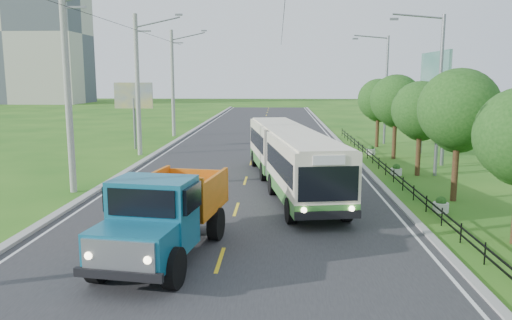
# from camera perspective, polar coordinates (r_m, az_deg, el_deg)

# --- Properties ---
(ground) EXTENTS (240.00, 240.00, 0.00)m
(ground) POSITION_cam_1_polar(r_m,az_deg,el_deg) (15.72, -4.13, -11.37)
(ground) COLOR #1F5814
(ground) RESTS_ON ground
(road) EXTENTS (14.00, 120.00, 0.02)m
(road) POSITION_cam_1_polar(r_m,az_deg,el_deg) (35.08, -0.37, 0.28)
(road) COLOR #28282B
(road) RESTS_ON ground
(curb_left) EXTENTS (0.40, 120.00, 0.15)m
(curb_left) POSITION_cam_1_polar(r_m,az_deg,el_deg) (36.16, -11.84, 0.45)
(curb_left) COLOR #9E9E99
(curb_left) RESTS_ON ground
(curb_right) EXTENTS (0.30, 120.00, 0.10)m
(curb_right) POSITION_cam_1_polar(r_m,az_deg,el_deg) (35.45, 11.25, 0.26)
(curb_right) COLOR #9E9E99
(curb_right) RESTS_ON ground
(edge_line_left) EXTENTS (0.12, 120.00, 0.00)m
(edge_line_left) POSITION_cam_1_polar(r_m,az_deg,el_deg) (36.03, -10.99, 0.37)
(edge_line_left) COLOR silver
(edge_line_left) RESTS_ON road
(edge_line_right) EXTENTS (0.12, 120.00, 0.00)m
(edge_line_right) POSITION_cam_1_polar(r_m,az_deg,el_deg) (35.38, 10.45, 0.22)
(edge_line_right) COLOR silver
(edge_line_right) RESTS_ON road
(centre_dash) EXTENTS (0.12, 2.20, 0.00)m
(centre_dash) POSITION_cam_1_polar(r_m,az_deg,el_deg) (15.71, -4.13, -11.29)
(centre_dash) COLOR yellow
(centre_dash) RESTS_ON road
(railing_right) EXTENTS (0.04, 40.00, 0.60)m
(railing_right) POSITION_cam_1_polar(r_m,az_deg,el_deg) (29.74, 14.61, -1.12)
(railing_right) COLOR black
(railing_right) RESTS_ON ground
(pole_near) EXTENTS (3.51, 0.32, 10.00)m
(pole_near) POSITION_cam_1_polar(r_m,az_deg,el_deg) (25.64, -20.67, 7.74)
(pole_near) COLOR gray
(pole_near) RESTS_ON ground
(pole_mid) EXTENTS (3.51, 0.32, 10.00)m
(pole_mid) POSITION_cam_1_polar(r_m,az_deg,el_deg) (36.98, -13.33, 8.41)
(pole_mid) COLOR gray
(pole_mid) RESTS_ON ground
(pole_far) EXTENTS (3.51, 0.32, 10.00)m
(pole_far) POSITION_cam_1_polar(r_m,az_deg,el_deg) (48.64, -9.46, 8.71)
(pole_far) COLOR gray
(pole_far) RESTS_ON ground
(tree_third) EXTENTS (3.60, 3.62, 6.00)m
(tree_third) POSITION_cam_1_polar(r_m,az_deg,el_deg) (24.19, 22.18, 4.96)
(tree_third) COLOR #382314
(tree_third) RESTS_ON ground
(tree_fourth) EXTENTS (3.24, 3.31, 5.40)m
(tree_fourth) POSITION_cam_1_polar(r_m,az_deg,el_deg) (29.92, 18.31, 5.12)
(tree_fourth) COLOR #382314
(tree_fourth) RESTS_ON ground
(tree_fifth) EXTENTS (3.48, 3.52, 5.80)m
(tree_fifth) POSITION_cam_1_polar(r_m,az_deg,el_deg) (35.71, 15.74, 6.29)
(tree_fifth) COLOR #382314
(tree_fifth) RESTS_ON ground
(tree_back) EXTENTS (3.30, 3.36, 5.50)m
(tree_back) POSITION_cam_1_polar(r_m,az_deg,el_deg) (41.58, 13.85, 6.48)
(tree_back) COLOR #382314
(tree_back) RESTS_ON ground
(streetlight_mid) EXTENTS (3.02, 0.20, 9.07)m
(streetlight_mid) POSITION_cam_1_polar(r_m,az_deg,el_deg) (29.95, 19.97, 7.56)
(streetlight_mid) COLOR slate
(streetlight_mid) RESTS_ON ground
(streetlight_far) EXTENTS (3.02, 0.20, 9.07)m
(streetlight_far) POSITION_cam_1_polar(r_m,az_deg,el_deg) (43.52, 14.47, 8.22)
(streetlight_far) COLOR slate
(streetlight_far) RESTS_ON ground
(planter_near) EXTENTS (0.64, 0.64, 0.67)m
(planter_near) POSITION_cam_1_polar(r_m,az_deg,el_deg) (22.34, 20.37, -4.88)
(planter_near) COLOR silver
(planter_near) RESTS_ON ground
(planter_mid) EXTENTS (0.64, 0.64, 0.67)m
(planter_mid) POSITION_cam_1_polar(r_m,az_deg,el_deg) (29.87, 15.74, -1.15)
(planter_mid) COLOR silver
(planter_mid) RESTS_ON ground
(planter_far) EXTENTS (0.64, 0.64, 0.67)m
(planter_far) POSITION_cam_1_polar(r_m,az_deg,el_deg) (37.60, 12.99, 1.08)
(planter_far) COLOR silver
(planter_far) RESTS_ON ground
(billboard_left) EXTENTS (3.00, 0.20, 5.20)m
(billboard_left) POSITION_cam_1_polar(r_m,az_deg,el_deg) (40.24, -13.81, 6.70)
(billboard_left) COLOR slate
(billboard_left) RESTS_ON ground
(billboard_right) EXTENTS (0.24, 6.00, 7.30)m
(billboard_right) POSITION_cam_1_polar(r_m,az_deg,el_deg) (36.17, 19.71, 8.50)
(billboard_right) COLOR slate
(billboard_right) RESTS_ON ground
(apartment_near) EXTENTS (28.00, 14.00, 30.00)m
(apartment_near) POSITION_cam_1_polar(r_m,az_deg,el_deg) (123.78, -25.45, 12.87)
(apartment_near) COLOR #B7B2A3
(apartment_near) RESTS_ON ground
(bus) EXTENTS (4.80, 15.37, 2.93)m
(bus) POSITION_cam_1_polar(r_m,az_deg,el_deg) (25.25, 3.91, 0.71)
(bus) COLOR #3B8133
(bus) RESTS_ON ground
(dump_truck) EXTENTS (3.34, 6.68, 2.69)m
(dump_truck) POSITION_cam_1_polar(r_m,az_deg,el_deg) (15.77, -10.36, -5.63)
(dump_truck) COLOR #15617F
(dump_truck) RESTS_ON ground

